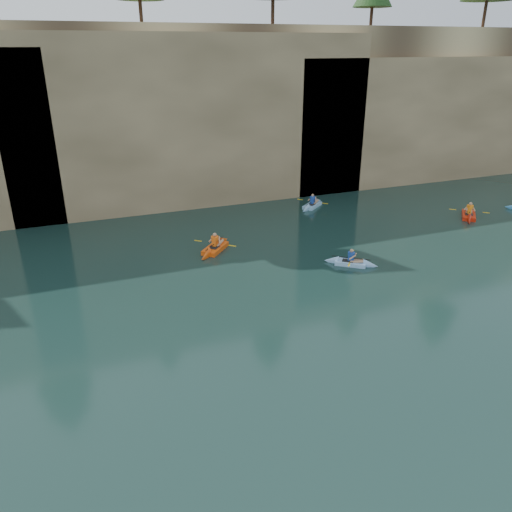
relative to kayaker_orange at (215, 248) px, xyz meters
name	(u,v)px	position (x,y,z in m)	size (l,w,h in m)	color
ground	(339,415)	(-0.30, -13.86, -0.15)	(160.00, 160.00, 0.00)	black
cliff	(148,105)	(-0.30, 16.14, 5.85)	(70.00, 16.00, 12.00)	tan
cliff_slab_center	(199,120)	(1.70, 8.74, 5.55)	(24.00, 2.40, 11.40)	tan
cliff_slab_east	(442,117)	(21.70, 8.74, 4.77)	(26.00, 2.40, 9.84)	tan
sea_cave_center	(113,192)	(-4.30, 8.09, 1.45)	(3.50, 1.00, 3.20)	black
sea_cave_east	(310,164)	(9.70, 8.09, 2.10)	(5.00, 1.00, 4.50)	black
kayaker_orange	(215,248)	(0.00, 0.00, 0.00)	(2.76, 2.95, 1.25)	#E94F0E
kayaker_ltblue_near	(351,262)	(5.85, -4.31, -0.02)	(2.55, 2.17, 1.07)	#95C5F9
kayaker_red_far	(469,215)	(16.92, -0.47, 0.00)	(2.77, 3.04, 1.24)	red
kayaker_ltblue_mid	(312,205)	(8.49, 5.14, -0.01)	(2.79, 2.44, 1.15)	#82B4D9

